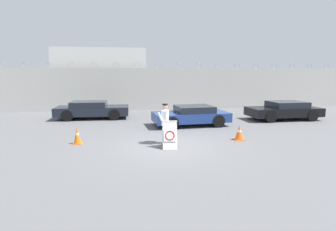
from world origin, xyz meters
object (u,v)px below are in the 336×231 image
Objects in this scene: security_guard at (165,122)px; traffic_cone_near at (239,132)px; parked_car_far_side at (284,110)px; traffic_cone_mid at (77,135)px; parked_car_front_coupe at (92,109)px; barricade_sign at (170,134)px; parked_car_rear_sedan at (191,115)px.

security_guard reaches higher than traffic_cone_near.
parked_car_far_side is (8.36, 4.78, -0.32)m from security_guard.
traffic_cone_near is at bearing -2.59° from traffic_cone_mid.
parked_car_far_side reaches higher than parked_car_front_coupe.
parked_car_front_coupe is 1.01× the size of parked_car_far_side.
parked_car_front_coupe is (-4.06, 7.56, 0.07)m from barricade_sign.
security_guard is 3.73m from traffic_cone_mid.
parked_car_rear_sedan is 6.45m from parked_car_far_side.
parked_car_rear_sedan is at bearing 29.87° from traffic_cone_mid.
traffic_cone_mid is 6.53m from parked_car_rear_sedan.
security_guard is 0.37× the size of parked_car_far_side.
parked_car_far_side is (6.36, 1.08, 0.02)m from parked_car_rear_sedan.
barricade_sign is at bearing 31.64° from security_guard.
traffic_cone_mid is (-7.02, 0.32, 0.02)m from traffic_cone_near.
security_guard is 0.39× the size of parked_car_rear_sedan.
parked_car_far_side is (12.02, 4.33, 0.25)m from traffic_cone_mid.
parked_car_far_side is at bearing -175.91° from parked_car_rear_sedan.
parked_car_front_coupe is 6.76m from parked_car_rear_sedan.
parked_car_rear_sedan is (5.95, -3.22, -0.01)m from parked_car_front_coupe.
barricade_sign is 4.73m from parked_car_rear_sedan.
traffic_cone_mid is 12.78m from parked_car_far_side.
parked_car_front_coupe is at bearing -33.97° from parked_car_rear_sedan.
traffic_cone_near is 9.98m from parked_car_front_coupe.
parked_car_front_coupe is at bearing -11.48° from parked_car_far_side.
barricade_sign is at bearing -61.50° from parked_car_front_coupe.
barricade_sign is 0.24× the size of parked_car_far_side.
traffic_cone_near is 6.83m from parked_car_far_side.
parked_car_rear_sedan is at bearing -28.17° from parked_car_front_coupe.
security_guard is 7.98m from parked_car_front_coupe.
security_guard reaches higher than parked_car_rear_sedan.
barricade_sign is 1.49× the size of traffic_cone_mid.
barricade_sign is 3.93m from traffic_cone_mid.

